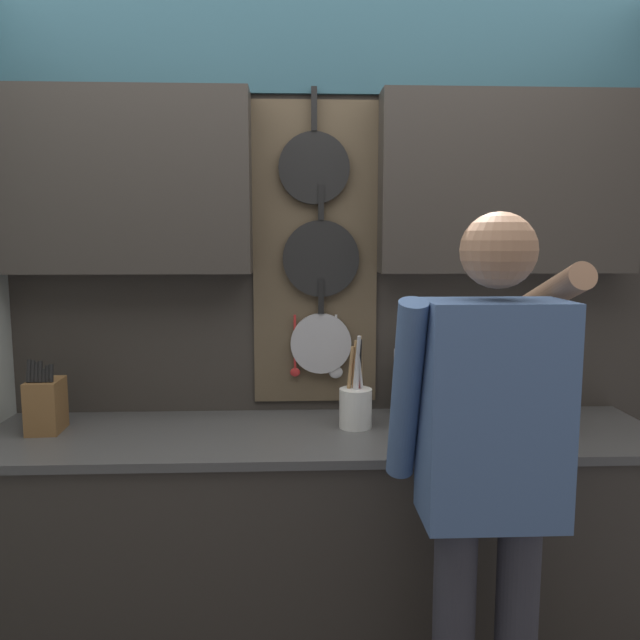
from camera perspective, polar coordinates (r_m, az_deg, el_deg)
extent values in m
cube|color=#38332D|center=(2.45, 0.36, -20.58)|extent=(2.38, 0.58, 0.87)
cube|color=#4C4C4C|center=(2.27, 0.37, -10.50)|extent=(2.41, 0.61, 0.03)
cube|color=#38332D|center=(2.49, 0.03, -0.32)|extent=(2.98, 0.04, 2.49)
cube|color=#2D5666|center=(2.54, 0.06, 24.02)|extent=(2.94, 0.02, 0.37)
cube|color=#38332D|center=(2.45, -17.45, 11.93)|extent=(0.93, 0.16, 0.67)
cube|color=#38332D|center=(2.51, 16.79, 11.84)|extent=(0.97, 0.16, 0.67)
cube|color=brown|center=(2.44, -0.45, 5.99)|extent=(0.48, 0.01, 1.17)
cylinder|color=black|center=(2.43, -0.54, 13.73)|extent=(0.27, 0.02, 0.27)
cube|color=black|center=(2.46, -0.55, 18.75)|extent=(0.02, 0.02, 0.16)
cylinder|color=black|center=(2.42, 0.15, 5.63)|extent=(0.30, 0.02, 0.30)
cube|color=black|center=(2.41, 0.16, 10.70)|extent=(0.02, 0.02, 0.13)
cylinder|color=#B7B7BC|center=(2.45, 0.17, -2.16)|extent=(0.24, 0.02, 0.24)
cube|color=black|center=(2.42, 0.18, 2.20)|extent=(0.02, 0.02, 0.14)
cylinder|color=red|center=(2.44, -2.31, -2.05)|extent=(0.01, 0.01, 0.22)
ellipsoid|color=red|center=(2.47, -2.29, -4.79)|extent=(0.04, 0.01, 0.03)
cylinder|color=silver|center=(2.44, -0.42, -1.70)|extent=(0.01, 0.01, 0.19)
ellipsoid|color=silver|center=(2.46, -0.42, -4.13)|extent=(0.04, 0.01, 0.03)
cylinder|color=silver|center=(2.45, 1.46, -1.99)|extent=(0.01, 0.01, 0.21)
ellipsoid|color=silver|center=(2.47, 1.45, -4.80)|extent=(0.05, 0.01, 0.05)
cube|color=silver|center=(2.36, 13.80, -6.35)|extent=(0.53, 0.34, 0.26)
cube|color=black|center=(2.18, 13.59, -7.47)|extent=(0.29, 0.01, 0.16)
cube|color=#333338|center=(2.26, 19.58, -7.17)|extent=(0.12, 0.01, 0.20)
cube|color=brown|center=(2.44, -23.77, -7.18)|extent=(0.12, 0.16, 0.19)
cylinder|color=black|center=(2.40, -25.07, -4.25)|extent=(0.02, 0.04, 0.08)
cylinder|color=black|center=(2.39, -24.79, -4.29)|extent=(0.02, 0.03, 0.08)
cylinder|color=black|center=(2.39, -24.50, -4.37)|extent=(0.02, 0.03, 0.07)
cylinder|color=black|center=(2.38, -24.23, -4.33)|extent=(0.02, 0.03, 0.08)
cylinder|color=black|center=(2.38, -23.93, -4.66)|extent=(0.02, 0.03, 0.05)
cylinder|color=black|center=(2.38, -23.65, -4.53)|extent=(0.02, 0.03, 0.06)
cylinder|color=black|center=(2.37, -23.37, -4.48)|extent=(0.02, 0.03, 0.06)
cylinder|color=white|center=(2.30, 3.27, -8.05)|extent=(0.12, 0.12, 0.14)
cylinder|color=silver|center=(2.29, 3.76, -5.79)|extent=(0.04, 0.04, 0.21)
cylinder|color=red|center=(2.28, 3.44, -6.08)|extent=(0.02, 0.03, 0.19)
cylinder|color=tan|center=(2.28, 3.14, -5.11)|extent=(0.03, 0.01, 0.26)
cylinder|color=silver|center=(2.26, 3.30, -4.93)|extent=(0.03, 0.06, 0.29)
cylinder|color=tan|center=(2.29, 3.71, -4.88)|extent=(0.02, 0.02, 0.28)
cylinder|color=silver|center=(2.26, 3.40, -6.05)|extent=(0.02, 0.02, 0.20)
cylinder|color=tan|center=(2.28, 2.73, -5.42)|extent=(0.04, 0.01, 0.24)
cylinder|color=black|center=(2.28, 3.62, -5.03)|extent=(0.01, 0.04, 0.27)
cube|color=#4C6B9E|center=(1.77, 15.52, -8.10)|extent=(0.38, 0.22, 0.61)
sphere|color=#A87A5B|center=(1.71, 16.02, 6.14)|extent=(0.20, 0.20, 0.20)
cylinder|color=#4C6B9E|center=(1.74, 7.88, -6.53)|extent=(0.08, 0.25, 0.54)
cylinder|color=#A87A5B|center=(2.04, 19.74, 1.88)|extent=(0.08, 0.54, 0.25)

